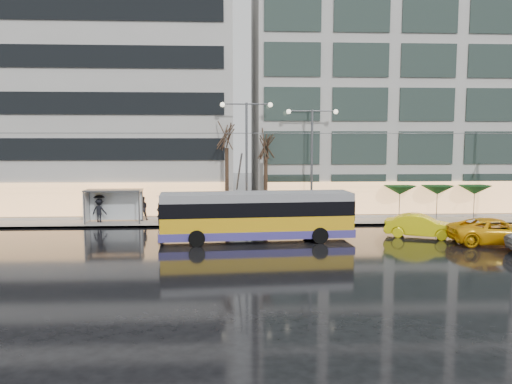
{
  "coord_description": "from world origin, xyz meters",
  "views": [
    {
      "loc": [
        0.77,
        -27.14,
        6.33
      ],
      "look_at": [
        2.42,
        5.0,
        2.99
      ],
      "focal_mm": 35.0,
      "sensor_mm": 36.0,
      "label": 1
    }
  ],
  "objects": [
    {
      "name": "ground",
      "position": [
        0.0,
        0.0,
        0.0
      ],
      "size": [
        140.0,
        140.0,
        0.0
      ],
      "primitive_type": "plane",
      "color": "black",
      "rests_on": "ground"
    },
    {
      "name": "trolleybus",
      "position": [
        2.4,
        3.8,
        1.51
      ],
      "size": [
        12.17,
        4.94,
        5.57
      ],
      "color": "gold",
      "rests_on": "ground"
    },
    {
      "name": "taxi_b",
      "position": [
        13.21,
        4.48,
        0.76
      ],
      "size": [
        4.84,
        3.28,
        1.51
      ],
      "primitive_type": "imported",
      "rotation": [
        0.0,
        0.0,
        1.16
      ],
      "color": "#FFEE0D",
      "rests_on": "ground"
    },
    {
      "name": "street_lamp_far",
      "position": [
        7.0,
        10.8,
        5.71
      ],
      "size": [
        3.96,
        0.36,
        8.53
      ],
      "color": "#595B60",
      "rests_on": "sidewalk"
    },
    {
      "name": "building_left",
      "position": [
        -16.0,
        19.0,
        11.15
      ],
      "size": [
        34.0,
        14.0,
        22.0
      ],
      "primitive_type": "cube",
      "color": "#A9A7A2",
      "rests_on": "sidewalk"
    },
    {
      "name": "pedestrian_c",
      "position": [
        -9.15,
        10.77,
        1.27
      ],
      "size": [
        1.3,
        1.02,
        2.11
      ],
      "color": "black",
      "rests_on": "sidewalk"
    },
    {
      "name": "pedestrian_b",
      "position": [
        -6.08,
        11.59,
        1.08
      ],
      "size": [
        1.03,
        0.87,
        1.86
      ],
      "color": "black",
      "rests_on": "sidewalk"
    },
    {
      "name": "sidewalk",
      "position": [
        2.0,
        14.0,
        0.07
      ],
      "size": [
        80.0,
        10.0,
        0.15
      ],
      "primitive_type": "cube",
      "color": "gray",
      "rests_on": "ground"
    },
    {
      "name": "catenary",
      "position": [
        1.0,
        7.94,
        4.25
      ],
      "size": [
        42.24,
        5.12,
        7.0
      ],
      "color": "#595B60",
      "rests_on": "ground"
    },
    {
      "name": "street_lamp_near",
      "position": [
        2.0,
        10.8,
        5.99
      ],
      "size": [
        3.96,
        0.36,
        9.03
      ],
      "color": "#595B60",
      "rests_on": "sidewalk"
    },
    {
      "name": "parasol_b",
      "position": [
        17.0,
        11.0,
        2.45
      ],
      "size": [
        2.5,
        2.5,
        2.65
      ],
      "color": "#595B60",
      "rests_on": "sidewalk"
    },
    {
      "name": "bus_shelter",
      "position": [
        -8.38,
        10.69,
        1.96
      ],
      "size": [
        4.2,
        1.6,
        2.51
      ],
      "color": "#595B60",
      "rests_on": "sidewalk"
    },
    {
      "name": "tree_a",
      "position": [
        0.5,
        11.0,
        7.09
      ],
      "size": [
        3.2,
        3.2,
        8.4
      ],
      "color": "black",
      "rests_on": "sidewalk"
    },
    {
      "name": "building_right",
      "position": [
        19.0,
        19.0,
        12.65
      ],
      "size": [
        32.0,
        14.0,
        25.0
      ],
      "primitive_type": "cube",
      "color": "#A9A7A2",
      "rests_on": "sidewalk"
    },
    {
      "name": "kerb",
      "position": [
        2.0,
        9.05,
        0.07
      ],
      "size": [
        80.0,
        0.1,
        0.15
      ],
      "primitive_type": "cube",
      "color": "slate",
      "rests_on": "ground"
    },
    {
      "name": "taxi_c",
      "position": [
        17.03,
        2.1,
        0.79
      ],
      "size": [
        5.91,
        3.13,
        1.58
      ],
      "primitive_type": "imported",
      "rotation": [
        0.0,
        0.0,
        1.48
      ],
      "color": "#FFB50D",
      "rests_on": "ground"
    },
    {
      "name": "parasol_a",
      "position": [
        14.0,
        11.0,
        2.45
      ],
      "size": [
        2.5,
        2.5,
        2.65
      ],
      "color": "#595B60",
      "rests_on": "sidewalk"
    },
    {
      "name": "parasol_c",
      "position": [
        20.0,
        11.0,
        2.45
      ],
      "size": [
        2.5,
        2.5,
        2.65
      ],
      "color": "#595B60",
      "rests_on": "sidewalk"
    },
    {
      "name": "pedestrian_a",
      "position": [
        -4.43,
        9.75,
        1.62
      ],
      "size": [
        1.1,
        1.12,
        2.19
      ],
      "color": "black",
      "rests_on": "sidewalk"
    },
    {
      "name": "tree_b",
      "position": [
        3.5,
        11.2,
        6.4
      ],
      "size": [
        3.2,
        3.2,
        7.7
      ],
      "color": "black",
      "rests_on": "sidewalk"
    }
  ]
}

